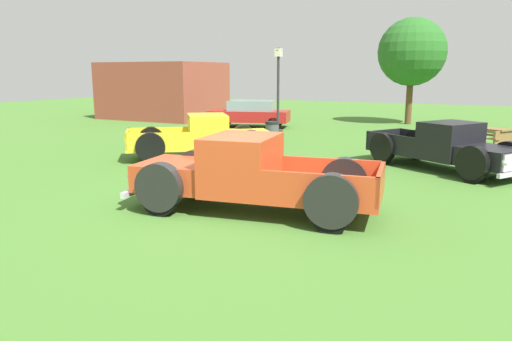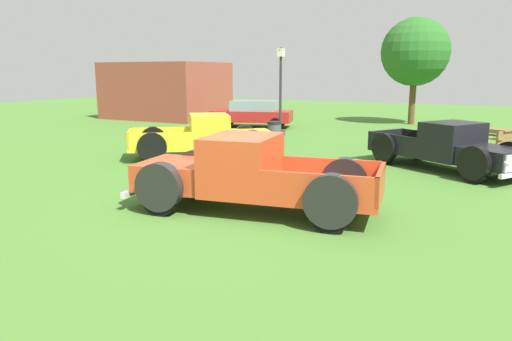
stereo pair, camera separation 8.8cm
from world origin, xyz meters
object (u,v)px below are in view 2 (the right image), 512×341
object	(u,v)px
pickup_truck_behind_left	(453,149)
pickup_truck_behind_right	(211,137)
picnic_table	(489,135)
trash_can	(274,133)
pickup_truck_foreground	(239,175)
lamp_post_near	(281,90)
oak_tree_east	(415,52)
sedan_distant_a	(252,113)

from	to	relation	value
pickup_truck_behind_left	pickup_truck_behind_right	distance (m)	7.85
picnic_table	trash_can	size ratio (longest dim) A/B	2.42
pickup_truck_foreground	trash_can	distance (m)	9.89
pickup_truck_behind_right	picnic_table	distance (m)	11.15
lamp_post_near	oak_tree_east	world-z (taller)	oak_tree_east
sedan_distant_a	picnic_table	world-z (taller)	sedan_distant_a
pickup_truck_foreground	oak_tree_east	size ratio (longest dim) A/B	0.93
lamp_post_near	trash_can	bearing A→B (deg)	-70.09
pickup_truck_behind_left	lamp_post_near	bearing A→B (deg)	146.75
pickup_truck_behind_left	lamp_post_near	distance (m)	9.91
lamp_post_near	oak_tree_east	size ratio (longest dim) A/B	0.68
lamp_post_near	pickup_truck_behind_left	bearing A→B (deg)	-33.25
sedan_distant_a	picnic_table	bearing A→B (deg)	-9.48
pickup_truck_behind_left	oak_tree_east	bearing A→B (deg)	105.01
lamp_post_near	oak_tree_east	distance (m)	9.59
sedan_distant_a	lamp_post_near	xyz separation A→B (m)	(2.85, -2.52, 1.39)
pickup_truck_behind_left	lamp_post_near	world-z (taller)	lamp_post_near
picnic_table	pickup_truck_foreground	bearing A→B (deg)	-109.33
oak_tree_east	trash_can	bearing A→B (deg)	-108.12
lamp_post_near	pickup_truck_behind_right	bearing A→B (deg)	-86.06
pickup_truck_foreground	oak_tree_east	world-z (taller)	oak_tree_east
pickup_truck_behind_right	sedan_distant_a	world-z (taller)	pickup_truck_behind_right
pickup_truck_behind_right	lamp_post_near	size ratio (longest dim) A/B	1.22
pickup_truck_foreground	pickup_truck_behind_right	bearing A→B (deg)	128.12
pickup_truck_behind_right	lamp_post_near	bearing A→B (deg)	93.94
picnic_table	trash_can	bearing A→B (deg)	-157.78
trash_can	pickup_truck_foreground	bearing A→B (deg)	-68.80
pickup_truck_behind_left	sedan_distant_a	xyz separation A→B (m)	(-11.04, 7.89, 0.05)
trash_can	pickup_truck_behind_right	bearing A→B (deg)	-97.34
pickup_truck_behind_right	oak_tree_east	bearing A→B (deg)	74.68
pickup_truck_foreground	picnic_table	xyz separation A→B (m)	(4.37, 12.47, -0.28)
sedan_distant_a	oak_tree_east	xyz separation A→B (m)	(7.40, 5.71, 3.31)
picnic_table	trash_can	xyz separation A→B (m)	(-7.95, -3.25, -0.01)
pickup_truck_behind_left	pickup_truck_foreground	bearing A→B (deg)	-119.11
oak_tree_east	lamp_post_near	bearing A→B (deg)	-118.95
pickup_truck_behind_right	trash_can	size ratio (longest dim) A/B	5.26
lamp_post_near	picnic_table	distance (m)	9.10
pickup_truck_foreground	pickup_truck_behind_left	xyz separation A→B (m)	(3.64, 6.54, -0.07)
pickup_truck_foreground	trash_can	bearing A→B (deg)	111.20
pickup_truck_behind_right	oak_tree_east	size ratio (longest dim) A/B	0.83
pickup_truck_behind_left	trash_can	distance (m)	7.70
lamp_post_near	pickup_truck_foreground	bearing A→B (deg)	-69.09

